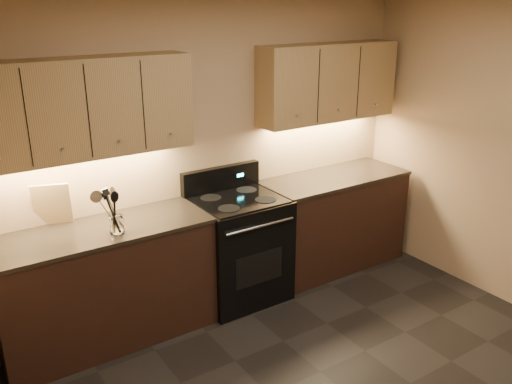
# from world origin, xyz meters

# --- Properties ---
(wall_back) EXTENTS (4.00, 0.04, 2.60)m
(wall_back) POSITION_xyz_m (0.00, 2.00, 1.30)
(wall_back) COLOR tan
(wall_back) RESTS_ON ground
(wall_left) EXTENTS (0.04, 4.00, 2.60)m
(wall_left) POSITION_xyz_m (-2.00, 0.00, 1.30)
(wall_left) COLOR tan
(wall_left) RESTS_ON ground
(counter_left) EXTENTS (1.62, 0.62, 0.93)m
(counter_left) POSITION_xyz_m (-1.10, 1.70, 0.47)
(counter_left) COLOR black
(counter_left) RESTS_ON ground
(counter_right) EXTENTS (1.46, 0.62, 0.93)m
(counter_right) POSITION_xyz_m (1.18, 1.70, 0.47)
(counter_right) COLOR black
(counter_right) RESTS_ON ground
(stove) EXTENTS (0.76, 0.68, 1.14)m
(stove) POSITION_xyz_m (0.08, 1.68, 0.48)
(stove) COLOR black
(stove) RESTS_ON ground
(upper_cab_left) EXTENTS (1.60, 0.30, 0.70)m
(upper_cab_left) POSITION_xyz_m (-1.10, 1.85, 1.80)
(upper_cab_left) COLOR #A88854
(upper_cab_left) RESTS_ON wall_back
(upper_cab_right) EXTENTS (1.44, 0.30, 0.70)m
(upper_cab_right) POSITION_xyz_m (1.18, 1.85, 1.80)
(upper_cab_right) COLOR #A88854
(upper_cab_right) RESTS_ON wall_back
(outlet_plate) EXTENTS (0.08, 0.01, 0.12)m
(outlet_plate) POSITION_xyz_m (-1.30, 1.99, 1.12)
(outlet_plate) COLOR #B2B5BA
(outlet_plate) RESTS_ON wall_back
(utensil_crock) EXTENTS (0.14, 0.14, 0.13)m
(utensil_crock) POSITION_xyz_m (-1.02, 1.57, 0.99)
(utensil_crock) COLOR white
(utensil_crock) RESTS_ON counter_left
(cutting_board) EXTENTS (0.29, 0.18, 0.34)m
(cutting_board) POSITION_xyz_m (-1.36, 1.95, 1.10)
(cutting_board) COLOR tan
(cutting_board) RESTS_ON counter_left
(wooden_spoon) EXTENTS (0.10, 0.14, 0.32)m
(wooden_spoon) POSITION_xyz_m (-1.04, 1.56, 1.10)
(wooden_spoon) COLOR tan
(wooden_spoon) RESTS_ON utensil_crock
(black_spoon) EXTENTS (0.07, 0.11, 0.31)m
(black_spoon) POSITION_xyz_m (-1.03, 1.58, 1.10)
(black_spoon) COLOR black
(black_spoon) RESTS_ON utensil_crock
(black_turner) EXTENTS (0.17, 0.14, 0.34)m
(black_turner) POSITION_xyz_m (-1.01, 1.54, 1.11)
(black_turner) COLOR black
(black_turner) RESTS_ON utensil_crock
(steel_spatula) EXTENTS (0.19, 0.12, 0.37)m
(steel_spatula) POSITION_xyz_m (-0.98, 1.59, 1.12)
(steel_spatula) COLOR silver
(steel_spatula) RESTS_ON utensil_crock
(steel_skimmer) EXTENTS (0.24, 0.13, 0.34)m
(steel_skimmer) POSITION_xyz_m (-1.00, 1.56, 1.11)
(steel_skimmer) COLOR silver
(steel_skimmer) RESTS_ON utensil_crock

